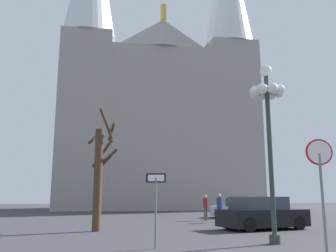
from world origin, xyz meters
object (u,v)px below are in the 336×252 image
object	(u,v)px
cathedral	(159,100)
bare_tree	(99,173)
parked_car_near_black	(261,214)
parked_car_far_silver	(241,209)
street_lamp	(268,111)
one_way_arrow_sign	(156,200)
stop_sign	(321,172)
pedestrian_walking	(206,205)
pedestrian_standing	(219,205)

from	to	relation	value
cathedral	bare_tree	distance (m)	26.45
parked_car_near_black	parked_car_far_silver	size ratio (longest dim) A/B	0.99
cathedral	street_lamp	world-z (taller)	cathedral
bare_tree	one_way_arrow_sign	bearing A→B (deg)	-71.01
stop_sign	one_way_arrow_sign	bearing A→B (deg)	160.93
cathedral	stop_sign	world-z (taller)	cathedral
parked_car_far_silver	pedestrian_walking	bearing A→B (deg)	-146.41
one_way_arrow_sign	bare_tree	size ratio (longest dim) A/B	0.41
stop_sign	parked_car_near_black	xyz separation A→B (m)	(1.05, 6.76, -1.53)
stop_sign	pedestrian_standing	size ratio (longest dim) A/B	1.95
one_way_arrow_sign	pedestrian_walking	xyz separation A→B (m)	(4.59, 11.28, -0.50)
street_lamp	parked_car_near_black	bearing A→B (deg)	71.07
parked_car_near_black	pedestrian_standing	xyz separation A→B (m)	(-0.68, 4.40, 0.28)
pedestrian_walking	parked_car_near_black	bearing A→B (deg)	-80.19
bare_tree	parked_car_far_silver	distance (m)	12.53
one_way_arrow_sign	bare_tree	world-z (taller)	bare_tree
stop_sign	parked_car_far_silver	bearing A→B (deg)	78.23
bare_tree	pedestrian_walking	bearing A→B (deg)	41.34
parked_car_near_black	pedestrian_walking	distance (m)	6.20
bare_tree	parked_car_far_silver	world-z (taller)	bare_tree
parked_car_far_silver	pedestrian_walking	distance (m)	3.76
stop_sign	parked_car_near_black	distance (m)	7.01
bare_tree	parked_car_far_silver	size ratio (longest dim) A/B	1.24
pedestrian_standing	parked_car_near_black	bearing A→B (deg)	-81.26
one_way_arrow_sign	bare_tree	bearing A→B (deg)	108.99
stop_sign	parked_car_far_silver	xyz separation A→B (m)	(3.11, 14.94, -1.60)
stop_sign	one_way_arrow_sign	xyz separation A→B (m)	(-4.60, 1.59, -0.79)
one_way_arrow_sign	pedestrian_walking	bearing A→B (deg)	67.85
street_lamp	parked_car_far_silver	distance (m)	14.03
parked_car_far_silver	one_way_arrow_sign	bearing A→B (deg)	-120.01
parked_car_near_black	one_way_arrow_sign	bearing A→B (deg)	-137.51
pedestrian_walking	pedestrian_standing	bearing A→B (deg)	-77.47
parked_car_far_silver	bare_tree	bearing A→B (deg)	-141.00
pedestrian_walking	parked_car_far_silver	bearing A→B (deg)	33.59
one_way_arrow_sign	pedestrian_standing	size ratio (longest dim) A/B	1.37
one_way_arrow_sign	street_lamp	distance (m)	5.05
cathedral	stop_sign	size ratio (longest dim) A/B	11.64
street_lamp	parked_car_near_black	world-z (taller)	street_lamp
one_way_arrow_sign	parked_car_far_silver	distance (m)	15.44
pedestrian_walking	stop_sign	bearing A→B (deg)	-89.97
bare_tree	parked_car_near_black	world-z (taller)	bare_tree
stop_sign	parked_car_near_black	bearing A→B (deg)	81.19
stop_sign	pedestrian_standing	distance (m)	11.24
street_lamp	pedestrian_walking	bearing A→B (deg)	86.92
parked_car_far_silver	pedestrian_standing	size ratio (longest dim) A/B	2.69
cathedral	street_lamp	distance (m)	30.05
cathedral	parked_car_far_silver	distance (m)	20.29
pedestrian_walking	one_way_arrow_sign	bearing A→B (deg)	-112.15
parked_car_near_black	pedestrian_standing	bearing A→B (deg)	98.74
street_lamp	bare_tree	xyz separation A→B (m)	(-5.91, 5.17, -1.93)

